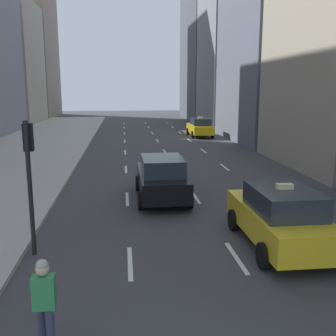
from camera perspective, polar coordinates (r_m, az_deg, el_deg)
The scene contains 7 objects.
sidewalk_left at distance 29.53m, azimuth -19.57°, elevation 2.37°, with size 8.00×66.00×0.15m, color #ADAAA3.
lane_markings at distance 24.99m, azimuth 0.25°, elevation 1.33°, with size 5.72×56.00×0.01m.
taxi_lead at distance 36.83m, azimuth 4.65°, elevation 5.93°, with size 2.02×4.40×1.87m.
taxi_second at distance 11.48m, azimuth 15.92°, elevation -6.79°, with size 2.02×4.40×1.87m.
sedan_black_near at distance 15.73m, azimuth -0.89°, elevation -1.42°, with size 2.02×4.49×1.75m.
skateboarder at distance 7.00m, azimuth -17.46°, elevation -18.40°, with size 0.36×0.80×1.75m.
traffic_light_pole at distance 10.83m, azimuth -19.49°, elevation 0.27°, with size 0.24×0.42×3.60m.
Camera 1 is at (-0.30, -1.43, 4.38)m, focal length 42.00 mm.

